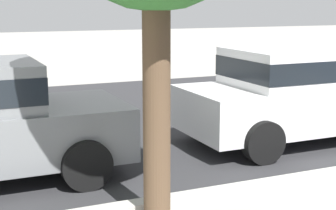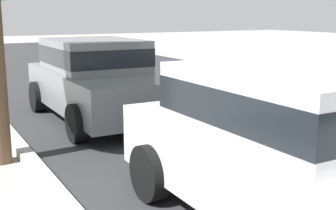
{
  "view_description": "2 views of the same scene",
  "coord_description": "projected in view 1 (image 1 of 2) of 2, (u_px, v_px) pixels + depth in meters",
  "views": [
    {
      "loc": [
        -6.04,
        -2.1,
        2.29
      ],
      "look_at": [
        -3.07,
        4.66,
        0.8
      ],
      "focal_mm": 54.36,
      "sensor_mm": 36.0,
      "label": 1
    },
    {
      "loc": [
        2.26,
        1.69,
        2.06
      ],
      "look_at": [
        -3.07,
        4.66,
        0.8
      ],
      "focal_mm": 47.88,
      "sensor_mm": 36.0,
      "label": 2
    }
  ],
  "objects": [
    {
      "name": "parked_car_white",
      "position": [
        299.0,
        91.0,
        8.47
      ],
      "size": [
        4.1,
        1.92,
        1.56
      ],
      "color": "silver",
      "rests_on": "ground"
    },
    {
      "name": "street_surface",
      "position": [
        242.0,
        106.0,
        11.45
      ],
      "size": [
        60.0,
        9.0,
        0.01
      ],
      "primitive_type": "cube",
      "color": "#2D2D30",
      "rests_on": "ground"
    }
  ]
}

